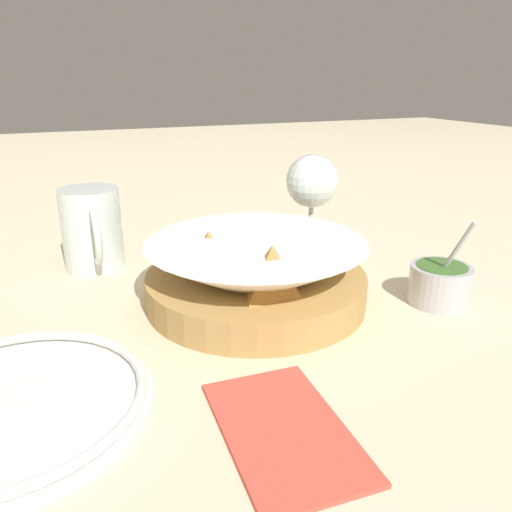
{
  "coord_description": "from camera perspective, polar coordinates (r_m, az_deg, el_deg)",
  "views": [
    {
      "loc": [
        0.51,
        -0.19,
        0.25
      ],
      "look_at": [
        0.03,
        0.01,
        0.06
      ],
      "focal_mm": 35.0,
      "sensor_mm": 36.0,
      "label": 1
    }
  ],
  "objects": [
    {
      "name": "food_basket",
      "position": [
        0.56,
        0.03,
        -2.26
      ],
      "size": [
        0.25,
        0.25,
        0.09
      ],
      "color": "#B2894C",
      "rests_on": "ground_plane"
    },
    {
      "name": "napkin",
      "position": [
        0.38,
        3.2,
        -18.99
      ],
      "size": [
        0.15,
        0.09,
        0.01
      ],
      "color": "#DB4C3D",
      "rests_on": "ground_plane"
    },
    {
      "name": "wine_glass",
      "position": [
        0.71,
        6.43,
        8.07
      ],
      "size": [
        0.07,
        0.07,
        0.14
      ],
      "color": "silver",
      "rests_on": "ground_plane"
    },
    {
      "name": "beer_mug",
      "position": [
        0.7,
        -18.18,
        2.63
      ],
      "size": [
        0.12,
        0.08,
        0.11
      ],
      "color": "silver",
      "rests_on": "ground_plane"
    },
    {
      "name": "ground_plane",
      "position": [
        0.59,
        -2.29,
        -4.5
      ],
      "size": [
        4.0,
        4.0,
        0.0
      ],
      "primitive_type": "plane",
      "color": "beige"
    },
    {
      "name": "side_plate",
      "position": [
        0.44,
        -26.35,
        -14.88
      ],
      "size": [
        0.22,
        0.22,
        0.01
      ],
      "color": "white",
      "rests_on": "ground_plane"
    },
    {
      "name": "sauce_cup",
      "position": [
        0.6,
        20.28,
        -2.84
      ],
      "size": [
        0.07,
        0.07,
        0.11
      ],
      "color": "#B7B7BC",
      "rests_on": "ground_plane"
    }
  ]
}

